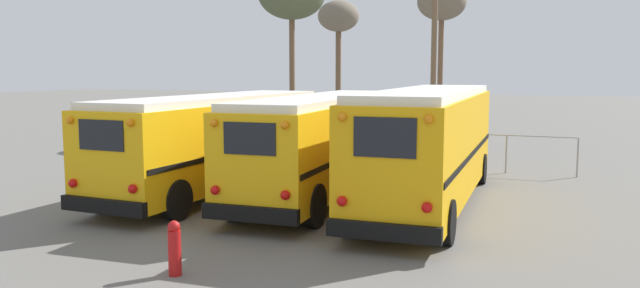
{
  "coord_description": "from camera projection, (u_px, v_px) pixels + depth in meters",
  "views": [
    {
      "loc": [
        6.64,
        -17.47,
        3.79
      ],
      "look_at": [
        0.0,
        -0.33,
        1.58
      ],
      "focal_mm": 35.0,
      "sensor_mm": 36.0,
      "label": 1
    }
  ],
  "objects": [
    {
      "name": "school_bus_0",
      "position": [
        218.0,
        139.0,
        19.35
      ],
      "size": [
        2.86,
        10.33,
        2.99
      ],
      "color": "#EAAA0F",
      "rests_on": "ground"
    },
    {
      "name": "bare_tree_0",
      "position": [
        442.0,
        5.0,
        31.49
      ],
      "size": [
        2.47,
        2.47,
        8.11
      ],
      "color": "brown",
      "rests_on": "ground"
    },
    {
      "name": "school_bus_2",
      "position": [
        429.0,
        143.0,
        17.31
      ],
      "size": [
        2.67,
        10.58,
        3.25
      ],
      "color": "#E5A00C",
      "rests_on": "ground"
    },
    {
      "name": "fire_hydrant",
      "position": [
        175.0,
        248.0,
        11.47
      ],
      "size": [
        0.24,
        0.24,
        1.03
      ],
      "color": "#B21414",
      "rests_on": "ground"
    },
    {
      "name": "utility_pole",
      "position": [
        434.0,
        48.0,
        29.36
      ],
      "size": [
        1.8,
        0.27,
        9.21
      ],
      "color": "brown",
      "rests_on": "ground"
    },
    {
      "name": "fence_line",
      "position": [
        379.0,
        141.0,
        24.5
      ],
      "size": [
        14.59,
        0.06,
        1.42
      ],
      "color": "#939399",
      "rests_on": "ground"
    },
    {
      "name": "ground_plane",
      "position": [
        324.0,
        194.0,
        19.01
      ],
      "size": [
        160.0,
        160.0,
        0.0
      ],
      "primitive_type": "plane",
      "color": "#66635E"
    },
    {
      "name": "bare_tree_1",
      "position": [
        338.0,
        20.0,
        40.66
      ],
      "size": [
        2.71,
        2.71,
        8.27
      ],
      "color": "brown",
      "rests_on": "ground"
    },
    {
      "name": "school_bus_1",
      "position": [
        324.0,
        141.0,
        18.8
      ],
      "size": [
        2.77,
        10.63,
        3.0
      ],
      "color": "#EAAA0F",
      "rests_on": "ground"
    }
  ]
}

